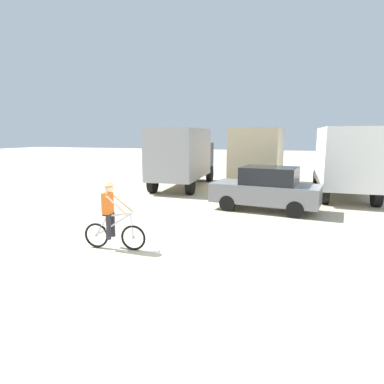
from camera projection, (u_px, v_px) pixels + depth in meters
The scene contains 6 objects.
ground_plane at pixel (154, 268), 7.54m from camera, with size 120.00×120.00×0.00m, color beige.
box_truck_grey_hauler at pixel (183, 155), 18.89m from camera, with size 2.82×6.89×3.35m.
box_truck_tan_camper at pixel (260, 155), 18.59m from camera, with size 2.40×6.75×3.35m.
box_truck_avon_van at pixel (345, 158), 16.07m from camera, with size 2.61×6.83×3.35m.
sedan_parked at pixel (266, 189), 13.13m from camera, with size 4.38×2.26×1.76m.
cyclist_orange_shirt at pixel (112, 218), 8.66m from camera, with size 1.72×0.52×1.82m.
Camera 1 is at (3.09, -6.48, 3.01)m, focal length 30.76 mm.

